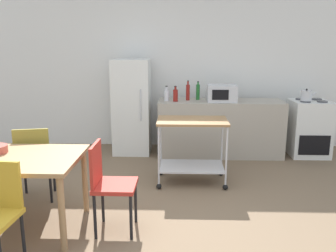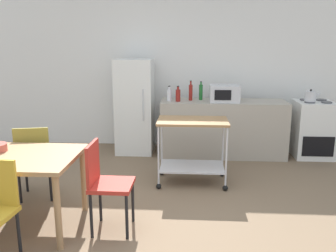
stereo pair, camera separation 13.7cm
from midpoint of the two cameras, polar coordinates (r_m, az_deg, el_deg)
ground_plane at (r=3.70m, az=-3.34°, el=-16.52°), size 12.00×12.00×0.00m
back_wall at (r=6.42m, az=-0.91°, el=9.76°), size 8.40×0.12×2.90m
kitchen_counter at (r=5.99m, az=7.48°, el=-0.28°), size 2.00×0.64×0.90m
dining_table at (r=3.89m, az=-25.56°, el=-5.48°), size 1.50×0.90×0.75m
chair_olive at (r=4.48m, az=-21.09°, el=-4.75°), size 0.48×0.48×0.89m
chair_red at (r=3.59m, az=-10.44°, el=-8.48°), size 0.40×0.40×0.89m
stove_oven at (r=6.31m, az=20.68°, el=-0.31°), size 0.60×0.61×0.92m
refrigerator at (r=6.05m, az=-6.33°, el=3.04°), size 0.60×0.63×1.55m
kitchen_cart at (r=4.72m, az=2.96°, el=-2.31°), size 0.91×0.57×0.85m
bottle_sparkling_water at (r=5.80m, az=-0.91°, el=4.91°), size 0.08×0.08×0.24m
bottle_wine at (r=5.76m, az=0.49°, el=4.89°), size 0.08×0.08×0.25m
bottle_olive_oil at (r=5.88m, az=2.47°, el=5.37°), size 0.06×0.06×0.32m
bottle_sesame_oil at (r=5.95m, az=4.06°, el=5.39°), size 0.06×0.06×0.30m
microwave at (r=5.80m, az=7.77°, el=5.11°), size 0.46×0.35×0.26m
kettle at (r=6.09m, az=20.32°, el=4.51°), size 0.24×0.17×0.19m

